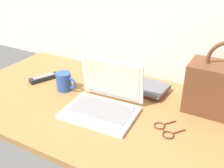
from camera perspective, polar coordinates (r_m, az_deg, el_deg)
desk at (r=1.19m, az=0.77°, el=-5.94°), size 1.60×0.76×0.03m
laptop at (r=1.15m, az=-1.74°, el=-3.74°), size 0.32×0.27×0.22m
coffee_mug at (r=1.33m, az=-10.44°, el=0.58°), size 0.12×0.08×0.09m
remote_control_near at (r=1.48m, az=-14.71°, el=1.31°), size 0.11×0.16×0.02m
eyeglasses at (r=1.07m, az=11.49°, el=-9.85°), size 0.14×0.14×0.01m
handbag at (r=1.19m, az=23.25°, el=-1.06°), size 0.30×0.16×0.33m
book_stack at (r=1.32m, az=7.67°, el=-0.86°), size 0.21×0.16×0.04m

